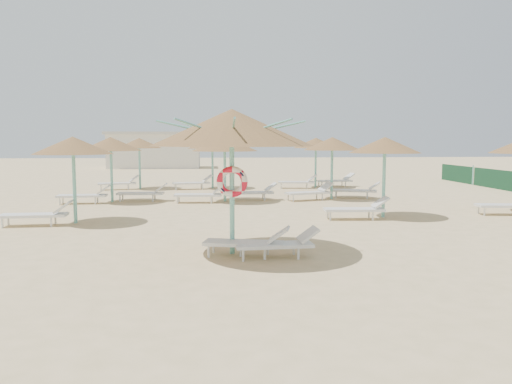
{
  "coord_description": "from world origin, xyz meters",
  "views": [
    {
      "loc": [
        -0.64,
        -11.01,
        2.55
      ],
      "look_at": [
        0.35,
        0.83,
        1.3
      ],
      "focal_mm": 35.0,
      "sensor_mm": 36.0,
      "label": 1
    }
  ],
  "objects": [
    {
      "name": "main_palapa",
      "position": [
        -0.25,
        0.0,
        2.8
      ],
      "size": [
        3.59,
        3.59,
        3.22
      ],
      "color": "#6EBFB2",
      "rests_on": "ground"
    },
    {
      "name": "ground",
      "position": [
        0.0,
        0.0,
        0.0
      ],
      "size": [
        120.0,
        120.0,
        0.0
      ],
      "primitive_type": "plane",
      "color": "#DCBA86",
      "rests_on": "ground"
    },
    {
      "name": "lounger_main_b",
      "position": [
        0.76,
        -0.49,
        0.31
      ],
      "size": [
        1.83,
        0.66,
        0.65
      ],
      "rotation": [
        0.0,
        0.0,
        0.07
      ],
      "color": "silver",
      "rests_on": "ground"
    },
    {
      "name": "lounger_main_a",
      "position": [
        0.11,
        -0.33,
        0.32
      ],
      "size": [
        1.95,
        0.99,
        0.68
      ],
      "rotation": [
        0.0,
        0.0,
        -0.24
      ],
      "color": "silver",
      "rests_on": "ground"
    },
    {
      "name": "service_hut",
      "position": [
        -6.0,
        35.0,
        1.64
      ],
      "size": [
        8.4,
        4.4,
        3.25
      ],
      "color": "silver",
      "rests_on": "ground"
    },
    {
      "name": "palapa_field",
      "position": [
        1.49,
        9.82,
        2.28
      ],
      "size": [
        18.69,
        13.13,
        2.71
      ],
      "color": "#6EBFB2",
      "rests_on": "ground"
    }
  ]
}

